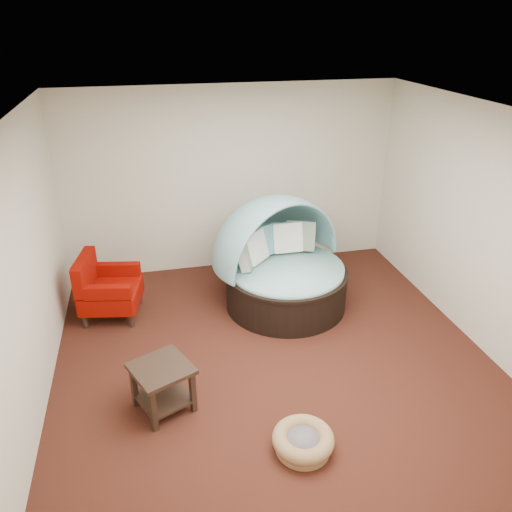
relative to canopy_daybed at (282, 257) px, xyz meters
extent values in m
plane|color=#431E13|center=(-0.43, -1.16, -0.70)|extent=(5.00, 5.00, 0.00)
plane|color=beige|center=(-0.43, 1.34, 0.70)|extent=(5.00, 0.00, 5.00)
plane|color=beige|center=(-0.43, -3.66, 0.70)|extent=(5.00, 0.00, 5.00)
plane|color=beige|center=(-2.93, -1.16, 0.70)|extent=(0.00, 5.00, 5.00)
plane|color=beige|center=(2.07, -1.16, 0.70)|extent=(0.00, 5.00, 5.00)
plane|color=white|center=(-0.43, -1.16, 2.10)|extent=(5.00, 5.00, 0.00)
cylinder|color=black|center=(0.04, -0.09, -0.45)|extent=(2.14, 2.14, 0.50)
cylinder|color=black|center=(0.04, -0.09, -0.19)|extent=(2.17, 2.17, 0.05)
cylinder|color=#9FDBDD|center=(0.04, -0.09, -0.15)|extent=(2.02, 2.02, 0.11)
cube|color=#325A48|center=(-0.51, 0.00, 0.12)|extent=(0.38, 0.48, 0.44)
cube|color=white|center=(-0.35, 0.12, 0.12)|extent=(0.47, 0.46, 0.44)
cube|color=#64A6AE|center=(-0.13, 0.33, 0.12)|extent=(0.48, 0.38, 0.44)
cube|color=white|center=(0.17, 0.33, 0.12)|extent=(0.42, 0.24, 0.44)
cube|color=#325A48|center=(0.37, 0.36, 0.12)|extent=(0.48, 0.38, 0.44)
cylinder|color=olive|center=(-0.51, -2.60, -0.67)|extent=(0.55, 0.55, 0.06)
torus|color=olive|center=(-0.51, -2.60, -0.58)|extent=(0.62, 0.62, 0.15)
cylinder|color=slate|center=(-0.51, -2.60, -0.60)|extent=(0.37, 0.37, 0.09)
cylinder|color=black|center=(-2.64, -0.05, -0.62)|extent=(0.08, 0.08, 0.18)
cylinder|color=black|center=(-2.53, 0.54, -0.62)|extent=(0.08, 0.08, 0.18)
cylinder|color=black|center=(-2.06, -0.16, -0.62)|extent=(0.08, 0.08, 0.18)
cylinder|color=black|center=(-1.94, 0.42, -0.62)|extent=(0.08, 0.08, 0.18)
cube|color=#810C00|center=(-2.29, 0.19, -0.40)|extent=(0.87, 0.87, 0.26)
cube|color=#810C00|center=(-2.58, 0.24, -0.05)|extent=(0.28, 0.75, 0.43)
cube|color=#810C00|center=(-2.30, -0.13, -0.18)|extent=(0.60, 0.23, 0.18)
cube|color=#810C00|center=(-2.18, 0.49, -0.18)|extent=(0.60, 0.23, 0.18)
cube|color=black|center=(-1.73, -1.76, -0.20)|extent=(0.72, 0.72, 0.04)
cube|color=black|center=(-1.73, -1.76, -0.57)|extent=(0.63, 0.63, 0.03)
cube|color=black|center=(-1.84, -2.05, -0.46)|extent=(0.07, 0.07, 0.48)
cube|color=black|center=(-2.02, -1.65, -0.46)|extent=(0.07, 0.07, 0.48)
cube|color=black|center=(-1.44, -1.87, -0.46)|extent=(0.07, 0.07, 0.48)
cube|color=black|center=(-1.62, -1.47, -0.46)|extent=(0.07, 0.07, 0.48)
camera|label=1|loc=(-1.70, -5.81, 2.96)|focal=35.00mm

